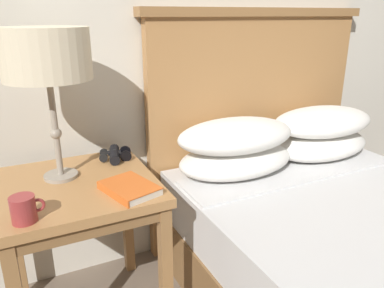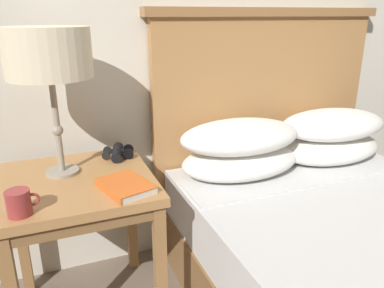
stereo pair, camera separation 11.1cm
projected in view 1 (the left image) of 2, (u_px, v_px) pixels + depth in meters
name	position (u px, v px, depth m)	size (l,w,h in m)	color
wall_back	(184.00, 6.00, 1.81)	(8.00, 0.06, 2.60)	beige
nightstand	(79.00, 203.00, 1.46)	(0.58, 0.58, 0.65)	#AD7A47
bed	(365.00, 256.00, 1.54)	(1.33, 1.95, 1.30)	brown
table_lamp	(46.00, 57.00, 1.32)	(0.31, 0.31, 0.57)	gray
book_on_nightstand	(129.00, 188.00, 1.35)	(0.20, 0.24, 0.03)	silver
binoculars_pair	(115.00, 154.00, 1.65)	(0.15, 0.16, 0.05)	black
coffee_mug	(24.00, 209.00, 1.15)	(0.10, 0.08, 0.08)	#993333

